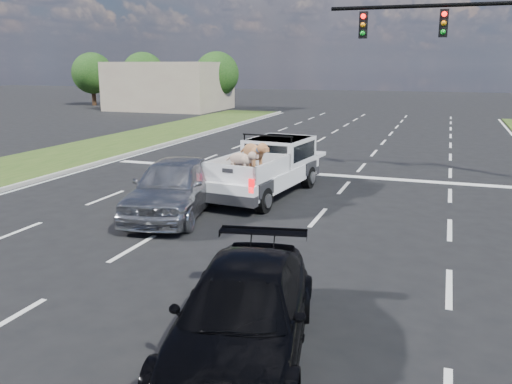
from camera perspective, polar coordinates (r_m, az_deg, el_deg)
ground at (r=12.25m, az=-5.83°, el=-6.82°), size 160.00×160.00×0.00m
road_markings at (r=18.15m, az=2.97°, el=-0.08°), size 17.75×60.00×0.01m
grass_median_left at (r=23.59m, az=-25.34°, el=1.88°), size 5.00×60.00×0.10m
curb_left at (r=21.95m, az=-20.77°, el=1.58°), size 0.15×60.00×0.14m
building_left at (r=52.71m, az=-9.07°, el=10.97°), size 10.00×8.00×4.40m
tree_far_a at (r=59.70m, az=-16.85°, el=11.87°), size 4.20×4.20×5.40m
tree_far_b at (r=56.40m, az=-11.79°, el=12.10°), size 4.20×4.20×5.40m
tree_far_c at (r=52.74m, az=-4.14°, el=12.28°), size 4.20×4.20×5.40m
pickup_truck at (r=17.69m, az=1.14°, el=2.65°), size 2.50×5.48×1.98m
silver_sedan at (r=15.50m, az=-8.66°, el=0.59°), size 2.81×5.14×1.66m
black_coupe at (r=8.03m, az=-1.43°, el=-12.74°), size 2.72×4.92×1.35m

